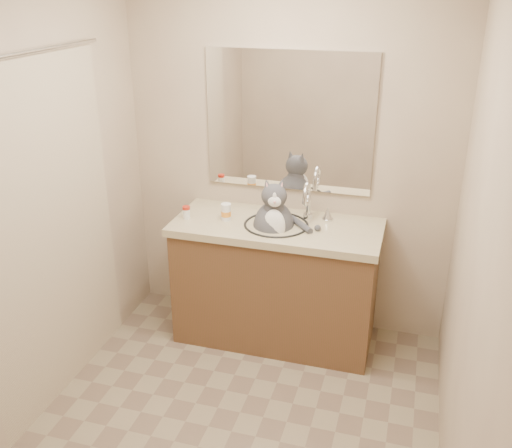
# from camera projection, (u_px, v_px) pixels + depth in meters

# --- Properties ---
(room) EXTENTS (2.22, 2.52, 2.42)m
(room) POSITION_uv_depth(u_px,v_px,m) (227.00, 233.00, 2.67)
(room) COLOR gray
(room) RESTS_ON ground
(vanity) EXTENTS (1.34, 0.59, 1.12)m
(vanity) POSITION_uv_depth(u_px,v_px,m) (276.00, 279.00, 3.82)
(vanity) COLOR brown
(vanity) RESTS_ON ground
(mirror) EXTENTS (1.10, 0.02, 0.90)m
(mirror) POSITION_uv_depth(u_px,v_px,m) (289.00, 122.00, 3.66)
(mirror) COLOR white
(mirror) RESTS_ON room
(shower_curtain) EXTENTS (0.02, 1.30, 1.93)m
(shower_curtain) POSITION_uv_depth(u_px,v_px,m) (51.00, 232.00, 3.09)
(shower_curtain) COLOR #C2B393
(shower_curtain) RESTS_ON ground
(cat) EXTENTS (0.43, 0.35, 0.52)m
(cat) POSITION_uv_depth(u_px,v_px,m) (274.00, 224.00, 3.63)
(cat) COLOR #46474C
(cat) RESTS_ON vanity
(pill_bottle_redcap) EXTENTS (0.05, 0.05, 0.09)m
(pill_bottle_redcap) POSITION_uv_depth(u_px,v_px,m) (186.00, 212.00, 3.72)
(pill_bottle_redcap) COLOR white
(pill_bottle_redcap) RESTS_ON vanity
(pill_bottle_orange) EXTENTS (0.07, 0.07, 0.11)m
(pill_bottle_orange) POSITION_uv_depth(u_px,v_px,m) (226.00, 212.00, 3.69)
(pill_bottle_orange) COLOR white
(pill_bottle_orange) RESTS_ON vanity
(grey_canister) EXTENTS (0.05, 0.05, 0.07)m
(grey_canister) POSITION_uv_depth(u_px,v_px,m) (226.00, 214.00, 3.70)
(grey_canister) COLOR slate
(grey_canister) RESTS_ON vanity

